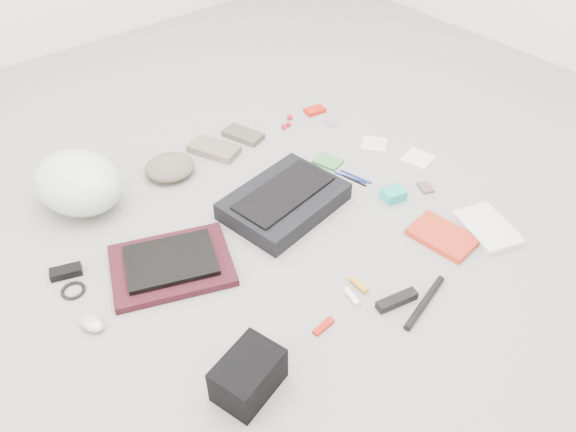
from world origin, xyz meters
TOP-DOWN VIEW (x-y plane):
  - ground_plane at (0.00, 0.00)m, footprint 4.00×4.00m
  - messenger_bag at (0.05, 0.09)m, footprint 0.49×0.38m
  - bag_flap at (0.05, 0.09)m, footprint 0.43×0.24m
  - laptop_sleeve at (-0.45, 0.09)m, footprint 0.50×0.44m
  - laptop at (-0.45, 0.09)m, footprint 0.37×0.32m
  - bike_helmet at (-0.54, 0.61)m, footprint 0.38×0.43m
  - beanie at (-0.17, 0.57)m, footprint 0.25×0.24m
  - mitten_left at (0.06, 0.58)m, footprint 0.19×0.25m
  - mitten_right at (0.23, 0.60)m, footprint 0.15×0.20m
  - power_brick at (-0.75, 0.30)m, footprint 0.12×0.08m
  - cable_coil at (-0.76, 0.21)m, footprint 0.09×0.09m
  - mouse at (-0.78, 0.03)m, footprint 0.08×0.11m
  - camera_bag at (-0.53, -0.46)m, footprint 0.22×0.18m
  - multitool at (-0.22, -0.44)m, footprint 0.08×0.03m
  - toiletry_tube_white at (-0.07, -0.41)m, footprint 0.04×0.08m
  - toiletry_tube_orange at (-0.01, -0.39)m, footprint 0.03×0.08m
  - u_lock at (0.03, -0.52)m, footprint 0.15×0.07m
  - bike_pump at (0.10, -0.58)m, footprint 0.26×0.09m
  - book_red at (0.39, -0.42)m, footprint 0.18×0.25m
  - book_white at (0.56, -0.50)m, footprint 0.23×0.28m
  - notepad at (0.39, 0.20)m, footprint 0.11×0.13m
  - pen_blue at (0.39, 0.06)m, footprint 0.06×0.14m
  - pen_black at (0.39, 0.04)m, footprint 0.03×0.13m
  - pen_navy at (0.41, 0.05)m, footprint 0.04×0.15m
  - accordion_wallet at (0.43, -0.14)m, footprint 0.10×0.09m
  - card_deck at (0.58, -0.19)m, footprint 0.07×0.08m
  - napkin_top at (0.65, 0.17)m, footprint 0.15×0.15m
  - napkin_bottom at (0.71, -0.03)m, footprint 0.15×0.15m
  - lollipop_a at (0.42, 0.53)m, footprint 0.02×0.02m
  - lollipop_b at (0.45, 0.53)m, footprint 0.03×0.03m
  - lollipop_c at (0.49, 0.58)m, footprint 0.04×0.04m
  - altoids_tin at (0.63, 0.55)m, footprint 0.11×0.08m
  - stamp_sheet at (0.61, 0.42)m, footprint 0.07×0.07m

SIDE VIEW (x-z plane):
  - ground_plane at x=0.00m, z-range 0.00..0.00m
  - stamp_sheet at x=0.61m, z-range 0.00..0.00m
  - napkin_top at x=0.65m, z-range 0.00..0.01m
  - napkin_bottom at x=0.71m, z-range 0.00..0.01m
  - pen_black at x=0.39m, z-range 0.00..0.01m
  - pen_blue at x=0.39m, z-range 0.00..0.01m
  - pen_navy at x=0.41m, z-range 0.00..0.01m
  - cable_coil at x=-0.76m, z-range 0.00..0.01m
  - multitool at x=-0.22m, z-range 0.00..0.01m
  - card_deck at x=0.58m, z-range 0.00..0.01m
  - notepad at x=0.39m, z-range 0.00..0.01m
  - altoids_tin at x=0.63m, z-range 0.00..0.02m
  - toiletry_tube_white at x=-0.07m, z-range 0.00..0.02m
  - toiletry_tube_orange at x=-0.01m, z-range 0.00..0.02m
  - lollipop_a at x=0.42m, z-range 0.00..0.02m
  - bike_pump at x=0.10m, z-range 0.00..0.02m
  - book_red at x=0.39m, z-range 0.00..0.02m
  - lollipop_b at x=0.45m, z-range 0.00..0.02m
  - book_white at x=0.56m, z-range 0.00..0.03m
  - mitten_right at x=0.23m, z-range 0.00..0.03m
  - laptop_sleeve at x=-0.45m, z-range 0.00..0.03m
  - lollipop_c at x=0.49m, z-range 0.00..0.03m
  - power_brick at x=-0.75m, z-range 0.00..0.03m
  - u_lock at x=0.03m, z-range 0.00..0.03m
  - mitten_left at x=0.06m, z-range 0.00..0.03m
  - mouse at x=-0.78m, z-range 0.00..0.04m
  - accordion_wallet at x=0.43m, z-range 0.00..0.04m
  - beanie at x=-0.17m, z-range 0.00..0.07m
  - messenger_bag at x=0.05m, z-range 0.00..0.07m
  - laptop at x=-0.45m, z-range 0.03..0.05m
  - camera_bag at x=-0.53m, z-range 0.00..0.13m
  - bag_flap at x=0.05m, z-range 0.07..0.09m
  - bike_helmet at x=-0.54m, z-range 0.00..0.22m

